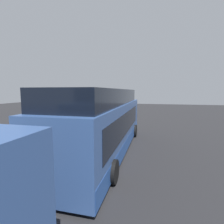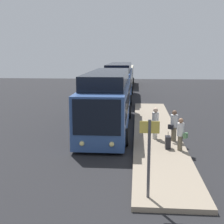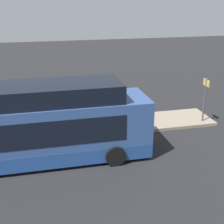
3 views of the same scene
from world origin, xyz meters
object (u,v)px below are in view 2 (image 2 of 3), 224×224
bus_third (124,76)px  suitcase (168,142)px  passenger_with_bags (155,122)px  bus_second (119,83)px  passenger_boarding (181,133)px  passenger_waiting (174,125)px  sign_post (149,151)px  bus_lead (108,103)px

bus_third → suitcase: bus_third is taller
bus_third → suitcase: bearing=6.2°
passenger_with_bags → suitcase: (1.73, 0.54, -0.64)m
bus_second → passenger_boarding: size_ratio=7.56×
passenger_waiting → sign_post: bearing=118.9°
passenger_boarding → passenger_waiting: 1.66m
bus_lead → passenger_boarding: (4.99, 3.99, -0.60)m
bus_third → passenger_waiting: (30.06, 3.85, -0.35)m
passenger_boarding → sign_post: size_ratio=0.61×
bus_third → sign_post: bus_third is taller
bus_third → passenger_with_bags: 29.86m
passenger_waiting → suitcase: bearing=114.6°
bus_third → passenger_with_bags: bus_third is taller
sign_post → passenger_waiting: bearing=166.9°
bus_second → sign_post: (23.40, 2.27, 0.08)m
bus_second → passenger_waiting: 17.04m
passenger_with_bags → suitcase: bearing=-81.6°
passenger_boarding → bus_second: bearing=-137.0°
passenger_boarding → passenger_waiting: passenger_waiting is taller
passenger_waiting → bus_second: bearing=-34.9°
passenger_with_bags → sign_post: bearing=-103.8°
bus_second → sign_post: bearing=5.5°
bus_second → passenger_boarding: bearing=12.3°
bus_lead → bus_third: bearing=180.0°
passenger_waiting → bus_lead: bearing=1.2°
suitcase → sign_post: bearing=-12.0°
bus_lead → passenger_with_bags: 4.18m
bus_second → bus_third: (-13.48, 0.00, -0.27)m
sign_post → passenger_with_bags: bearing=175.1°
bus_second → passenger_waiting: (16.58, 3.85, -0.62)m
bus_lead → passenger_waiting: 5.12m
bus_lead → suitcase: 5.93m
bus_lead → passenger_waiting: bus_lead is taller
bus_third → sign_post: (36.88, 2.27, 0.35)m
bus_third → passenger_boarding: bearing=7.2°
bus_third → sign_post: size_ratio=4.24×
suitcase → sign_post: (5.44, -1.16, 1.29)m
bus_third → passenger_with_bags: (29.71, 2.88, -0.30)m
passenger_boarding → suitcase: bearing=-85.5°
bus_third → passenger_waiting: 30.31m
passenger_waiting → sign_post: size_ratio=0.64×
passenger_boarding → sign_post: 5.49m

